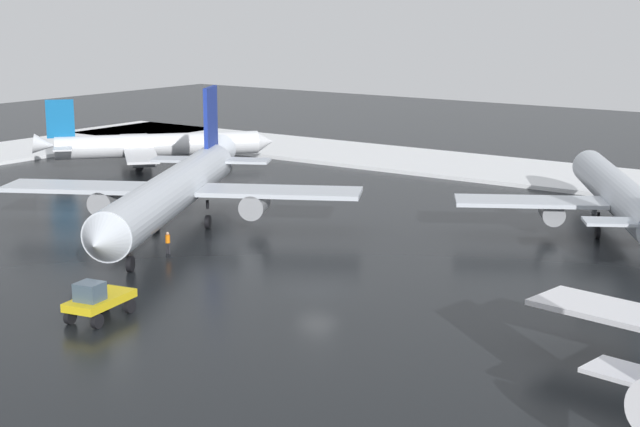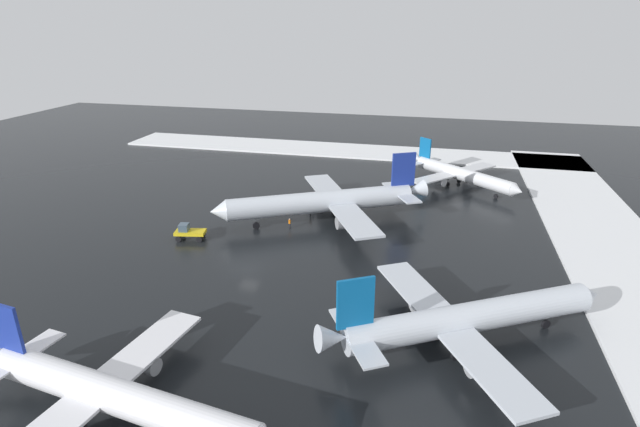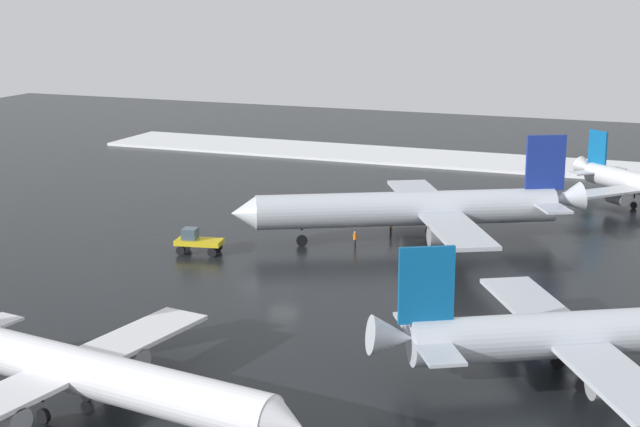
# 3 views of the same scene
# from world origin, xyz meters

# --- Properties ---
(ground_plane) EXTENTS (240.00, 240.00, 0.00)m
(ground_plane) POSITION_xyz_m (0.00, 0.00, 0.00)
(ground_plane) COLOR black
(snow_bank_right) EXTENTS (14.00, 116.00, 0.42)m
(snow_bank_right) POSITION_xyz_m (67.00, 0.00, 0.21)
(snow_bank_right) COLOR white
(snow_bank_right) RESTS_ON ground_plane
(airplane_foreground_jet) EXTENTS (28.92, 33.89, 10.97)m
(airplane_foreground_jet) POSITION_xyz_m (19.16, -6.48, 3.63)
(airplane_foreground_jet) COLOR silver
(airplane_foreground_jet) RESTS_ON ground_plane
(airplane_distant_tail) EXTENTS (25.37, 30.44, 9.05)m
(airplane_distant_tail) POSITION_xyz_m (-28.73, 0.60, 2.99)
(airplane_distant_tail) COLOR white
(airplane_distant_tail) RESTS_ON ground_plane
(airplane_parked_portside) EXTENTS (25.40, 29.69, 9.76)m
(airplane_parked_portside) POSITION_xyz_m (-10.62, -27.96, 3.23)
(airplane_parked_portside) COLOR silver
(airplane_parked_portside) RESTS_ON ground_plane
(pushback_tug) EXTENTS (3.03, 4.93, 2.50)m
(pushback_tug) POSITION_xyz_m (7.25, 12.55, 1.28)
(pushback_tug) COLOR gold
(pushback_tug) RESTS_ON ground_plane
(ground_crew_beside_wing) EXTENTS (0.36, 0.36, 1.71)m
(ground_crew_beside_wing) POSITION_xyz_m (14.97, -1.38, 0.97)
(ground_crew_beside_wing) COLOR black
(ground_crew_beside_wing) RESTS_ON ground_plane
(ground_crew_near_tug) EXTENTS (0.36, 0.36, 1.71)m
(ground_crew_near_tug) POSITION_xyz_m (21.20, -3.22, 0.97)
(ground_crew_near_tug) COLOR black
(ground_crew_near_tug) RESTS_ON ground_plane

